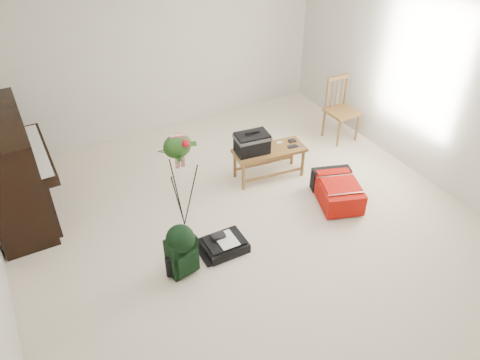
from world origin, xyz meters
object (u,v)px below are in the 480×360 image
black_duffel (224,244)px  green_backpack (181,248)px  dining_chair (341,110)px  flower_stand (181,182)px  piano (11,171)px  red_suitcase (335,189)px  bench (258,146)px

black_duffel → green_backpack: bearing=-170.4°
dining_chair → flower_stand: 2.86m
piano → black_duffel: (1.79, -1.66, -0.53)m
dining_chair → black_duffel: size_ratio=2.02×
piano → dining_chair: bearing=-4.8°
black_duffel → flower_stand: size_ratio=0.37×
red_suitcase → green_backpack: bearing=-155.1°
red_suitcase → flower_stand: bearing=-174.9°
bench → flower_stand: 1.24m
red_suitcase → green_backpack: size_ratio=1.39×
dining_chair → red_suitcase: 1.54m
piano → green_backpack: piano is taller
dining_chair → green_backpack: size_ratio=1.57×
bench → black_duffel: 1.42m
dining_chair → flower_stand: flower_stand is taller
red_suitcase → dining_chair: bearing=69.3°
dining_chair → black_duffel: 2.88m
piano → flower_stand: size_ratio=1.22×
flower_stand → bench: bearing=36.0°
red_suitcase → green_backpack: 2.10m
piano → green_backpack: size_ratio=2.56×
green_backpack → piano: bearing=115.4°
red_suitcase → flower_stand: (-1.79, 0.45, 0.44)m
dining_chair → red_suitcase: dining_chair is taller
piano → flower_stand: bearing=-34.6°
black_duffel → flower_stand: 0.81m
piano → bench: (2.76, -0.71, -0.10)m
dining_chair → green_backpack: bearing=-157.0°
piano → dining_chair: piano is taller
bench → green_backpack: 1.81m
piano → flower_stand: 1.91m
dining_chair → bench: bearing=-168.9°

